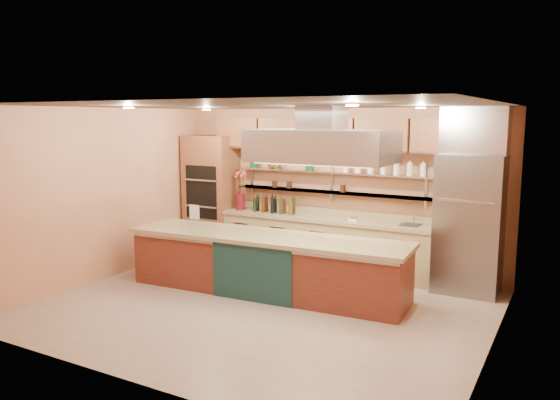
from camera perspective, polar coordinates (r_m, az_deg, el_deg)
The scene contains 21 objects.
floor at distance 7.80m, azimuth -1.83°, elevation -11.25°, with size 6.00×5.00×0.02m, color tan.
ceiling at distance 7.34m, azimuth -1.93°, elevation 9.86°, with size 6.00×5.00×0.02m, color black.
wall_back at distance 9.64m, azimuth 5.78°, elevation 1.19°, with size 6.00×0.04×2.80m, color tan.
wall_front at distance 5.49m, azimuth -15.47°, elevation -4.77°, with size 6.00×0.04×2.80m, color tan.
wall_left at distance 9.33m, azimuth -17.90°, elevation 0.56°, with size 0.04×5.00×2.80m, color tan.
wall_right at distance 6.46m, azimuth 21.64°, elevation -3.08°, with size 0.04×5.00×2.80m, color tan.
oven_stack at distance 10.62m, azimuth -7.17°, elevation 0.49°, with size 0.95×0.64×2.30m, color brown.
refrigerator at distance 8.69m, azimuth 19.15°, elevation -2.40°, with size 0.95×0.72×2.10m, color slate.
back_counter at distance 9.56m, azimuth 4.70°, elevation -4.55°, with size 3.84×0.64×0.93m, color #9D8A5E.
wall_shelf_lower at distance 9.55m, azimuth 5.19°, elevation 0.83°, with size 3.60×0.26×0.03m, color #A9AAB0.
wall_shelf_upper at distance 9.51m, azimuth 5.22°, elevation 2.92°, with size 3.60×0.26×0.03m, color #A9AAB0.
upper_cabinets at distance 9.40m, azimuth 5.43°, elevation 6.82°, with size 4.60×0.36×0.55m, color brown.
range_hood at distance 7.61m, azimuth 4.38°, elevation 5.65°, with size 2.00×1.00×0.45m, color #A9AAB0.
ceiling_downlights at distance 7.51m, azimuth -1.14°, elevation 9.61°, with size 4.00×2.80×0.02m, color #FFE5A5.
island at distance 8.31m, azimuth -1.45°, elevation -6.69°, with size 4.27×0.93×0.89m, color maroon.
flower_vase at distance 10.21m, azimuth -4.14°, elevation -0.17°, with size 0.17×0.17×0.31m, color #590D14.
oil_bottle_cluster at distance 9.85m, azimuth -0.67°, elevation -0.55°, with size 0.87×0.25×0.28m, color black.
kitchen_scale at distance 9.21m, azimuth 7.69°, elevation -1.91°, with size 0.14×0.11×0.08m, color white.
bar_faucet at distance 8.99m, azimuth 13.81°, elevation -1.96°, with size 0.03×0.03×0.20m, color silver.
copper_kettle at distance 10.02m, azimuth -0.77°, elevation 3.73°, with size 0.18×0.18×0.14m, color orange.
green_canister at distance 9.67m, azimuth 3.11°, elevation 3.63°, with size 0.14×0.14×0.17m, color #0D3F1C.
Camera 1 is at (3.78, -6.29, 2.64)m, focal length 35.00 mm.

